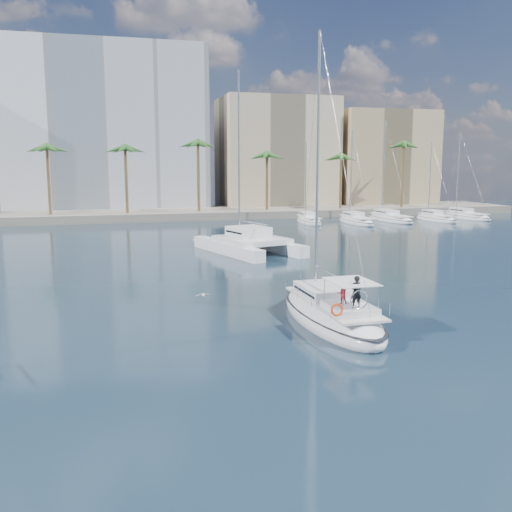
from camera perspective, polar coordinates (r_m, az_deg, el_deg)
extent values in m
plane|color=black|center=(32.65, 0.84, -6.06)|extent=(160.00, 160.00, 0.00)
cube|color=gray|center=(92.04, -9.60, 4.17)|extent=(120.00, 14.00, 1.20)
cube|color=white|center=(103.47, -17.24, 11.87)|extent=(42.00, 16.00, 28.00)
cube|color=#C0AE8A|center=(104.85, 2.01, 10.05)|extent=(20.00, 14.00, 20.00)
cube|color=tan|center=(110.54, 12.41, 9.29)|extent=(18.00, 12.00, 18.00)
cylinder|color=brown|center=(87.77, -9.43, 6.97)|extent=(0.44, 0.44, 10.50)
sphere|color=#28561F|center=(87.72, -9.52, 10.40)|extent=(3.60, 3.60, 3.60)
cylinder|color=brown|center=(97.18, 11.10, 7.14)|extent=(0.44, 0.44, 10.50)
sphere|color=#28561F|center=(97.14, 11.20, 10.24)|extent=(3.60, 3.60, 3.60)
ellipsoid|color=white|center=(31.47, 7.50, -6.09)|extent=(3.64, 11.07, 2.29)
ellipsoid|color=black|center=(31.39, 7.51, -5.52)|extent=(3.67, 11.18, 0.18)
cube|color=silver|center=(31.07, 7.68, -4.65)|extent=(2.59, 8.30, 0.12)
cube|color=silver|center=(32.12, 6.80, -3.50)|extent=(2.40, 3.63, 0.60)
cube|color=black|center=(32.12, 6.80, -3.47)|extent=(2.42, 3.21, 0.14)
cylinder|color=#B7BABF|center=(32.51, 6.17, 8.98)|extent=(0.15, 0.15, 14.46)
cylinder|color=#B7BABF|center=(31.02, 7.51, -1.71)|extent=(0.16, 4.46, 0.11)
cube|color=silver|center=(29.13, 9.35, -5.14)|extent=(2.12, 2.78, 0.36)
cube|color=silver|center=(28.73, 9.51, -2.54)|extent=(2.12, 2.78, 0.04)
torus|color=silver|center=(28.05, 10.30, -4.32)|extent=(0.96, 0.07, 0.96)
torus|color=red|center=(27.19, 8.10, -5.35)|extent=(0.63, 0.20, 0.64)
imported|color=black|center=(28.28, 9.97, -3.55)|extent=(0.61, 0.42, 1.60)
imported|color=#A61924|center=(28.99, 8.60, -3.74)|extent=(0.59, 0.49, 1.07)
cube|color=white|center=(54.56, -2.92, 0.76)|extent=(4.55, 11.82, 1.10)
cube|color=white|center=(56.98, 1.31, 1.14)|extent=(4.55, 11.82, 1.10)
cube|color=silver|center=(55.12, -0.44, 1.65)|extent=(7.04, 7.84, 0.50)
cube|color=silver|center=(55.54, -0.76, 2.44)|extent=(4.18, 4.38, 1.00)
cube|color=black|center=(55.53, -0.76, 2.49)|extent=(4.06, 3.93, 0.18)
cylinder|color=#B7BABF|center=(56.69, -1.72, 10.15)|extent=(0.18, 0.18, 15.96)
ellipsoid|color=silver|center=(35.50, -5.29, -3.91)|extent=(0.21, 0.40, 0.19)
sphere|color=silver|center=(35.68, -5.34, -3.81)|extent=(0.10, 0.10, 0.10)
cube|color=gray|center=(35.45, -5.74, -3.88)|extent=(0.46, 0.17, 0.11)
cube|color=gray|center=(35.55, -4.84, -3.83)|extent=(0.46, 0.17, 0.11)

